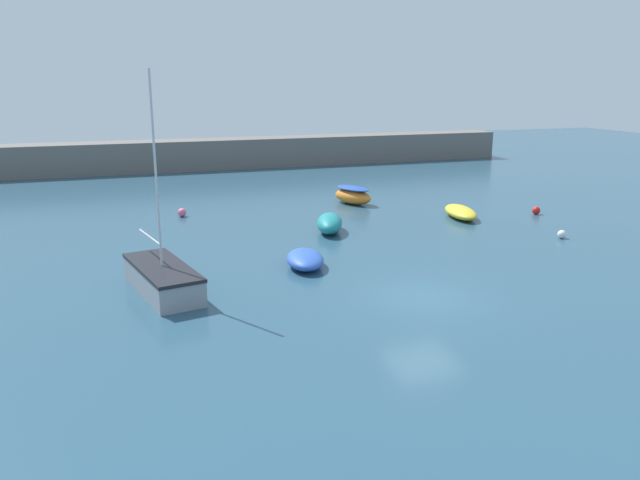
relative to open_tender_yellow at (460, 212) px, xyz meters
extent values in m
cube|color=#284C60|center=(-7.86, -10.55, -0.40)|extent=(120.00, 120.00, 0.20)
cube|color=#66605B|center=(-7.86, 23.31, 0.90)|extent=(49.17, 2.97, 2.40)
ellipsoid|color=yellow|center=(0.00, 0.00, 0.00)|extent=(2.09, 3.54, 0.61)
cube|color=gray|center=(-16.24, -7.17, 0.12)|extent=(2.43, 4.64, 0.86)
cube|color=black|center=(-16.24, -7.17, 0.61)|extent=(2.48, 4.73, 0.12)
cylinder|color=silver|center=(-16.24, -7.17, 3.90)|extent=(0.08, 0.08, 6.70)
cylinder|color=silver|center=(-16.50, -5.90, 1.41)|extent=(0.59, 2.56, 0.06)
ellipsoid|color=#2D56B7|center=(-10.65, -5.91, 0.01)|extent=(1.96, 2.86, 0.64)
ellipsoid|color=orange|center=(-4.03, 5.42, 0.14)|extent=(2.21, 3.05, 0.88)
ellipsoid|color=#23479E|center=(-4.03, 5.42, 0.63)|extent=(1.99, 2.74, 0.24)
ellipsoid|color=teal|center=(-7.76, -0.79, 0.14)|extent=(2.15, 3.12, 0.89)
sphere|color=white|center=(2.07, -5.48, -0.11)|extent=(0.39, 0.39, 0.39)
sphere|color=red|center=(4.37, -0.65, -0.08)|extent=(0.44, 0.44, 0.44)
sphere|color=#EA668C|center=(-14.09, 5.11, -0.07)|extent=(0.46, 0.46, 0.46)
camera|label=1|loc=(-17.82, -28.41, 6.92)|focal=35.00mm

